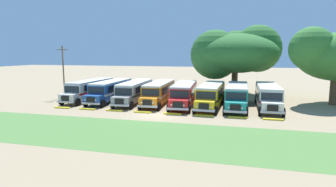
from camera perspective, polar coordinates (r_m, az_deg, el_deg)
name	(u,v)px	position (r m, az deg, el deg)	size (l,w,h in m)	color
ground_plane	(156,115)	(30.22, -2.59, -4.46)	(220.00, 220.00, 0.00)	#937F60
foreground_grass_strip	(130,134)	(23.46, -7.94, -8.30)	(80.00, 9.07, 0.01)	#4C7538
parked_bus_slot_0	(90,89)	(41.52, -15.90, 0.94)	(2.97, 10.88, 2.82)	silver
parked_bus_slot_1	(111,90)	(39.77, -11.77, 0.77)	(2.79, 10.85, 2.82)	#23519E
parked_bus_slot_2	(135,91)	(38.10, -6.93, 0.56)	(3.11, 10.90, 2.82)	#9E9993
parked_bus_slot_3	(159,91)	(37.13, -1.89, 0.42)	(3.09, 10.89, 2.82)	orange
parked_bus_slot_4	(184,93)	(35.76, 3.35, 0.10)	(3.35, 10.94, 2.82)	red
parked_bus_slot_5	(211,94)	(35.18, 8.92, -0.12)	(3.02, 10.88, 2.82)	yellow
parked_bus_slot_6	(237,95)	(35.23, 14.13, -0.26)	(2.85, 10.86, 2.82)	teal
parked_bus_slot_7	(268,95)	(36.03, 20.04, -0.33)	(2.76, 10.85, 2.82)	silver
curb_wheelstop_0	(62,108)	(36.22, -21.11, -2.76)	(2.00, 0.36, 0.15)	yellow
curb_wheelstop_1	(88,109)	(34.32, -16.35, -3.12)	(2.00, 0.36, 0.15)	yellow
curb_wheelstop_2	(114,111)	(32.70, -11.07, -3.50)	(2.00, 0.36, 0.15)	yellow
curb_wheelstop_3	(143,112)	(31.38, -5.28, -3.87)	(2.00, 0.36, 0.15)	yellow
curb_wheelstop_4	(173,114)	(30.40, 0.94, -4.23)	(2.00, 0.36, 0.15)	yellow
curb_wheelstop_5	(204,116)	(29.80, 7.50, -4.56)	(2.00, 0.36, 0.15)	yellow
curb_wheelstop_6	(238,117)	(29.61, 14.25, -4.83)	(2.00, 0.36, 0.15)	yellow
curb_wheelstop_7	(273,119)	(29.83, 20.99, -5.04)	(2.00, 0.36, 0.15)	yellow
broad_shade_tree	(235,52)	(45.74, 13.84, 8.29)	(14.10, 13.76, 11.20)	brown
utility_pole	(63,70)	(44.23, -20.91, 4.52)	(1.80, 0.20, 7.83)	brown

